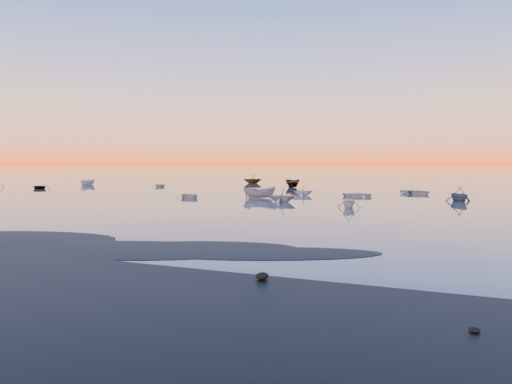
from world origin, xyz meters
The scene contains 6 objects.
ground centered at (0.00, 100.00, 0.00)m, with size 600.00×600.00×0.00m, color #605850.
mud_lobes centered at (0.00, -1.00, 0.01)m, with size 140.00×6.00×0.07m, color black, non-canonical shape.
moored_fleet centered at (0.00, 53.00, 0.00)m, with size 124.00×58.00×1.20m, color silver, non-canonical shape.
boat_near_left centered at (-11.06, 34.66, 0.00)m, with size 4.17×1.74×1.04m, color silver.
boat_near_center centered at (-2.37, 37.99, 0.00)m, with size 4.32×1.83×1.50m, color slate.
boat_near_right centered at (21.97, 42.93, 0.00)m, with size 3.88×1.75×1.36m, color #324D60.
Camera 1 is at (22.88, -22.62, 5.00)m, focal length 35.00 mm.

